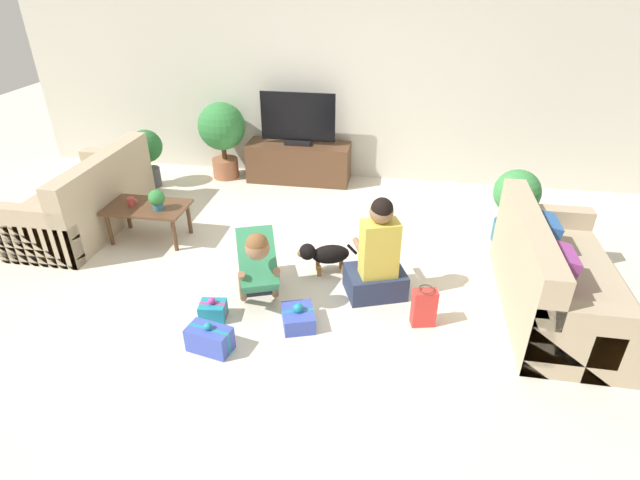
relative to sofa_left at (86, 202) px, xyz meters
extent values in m
plane|color=beige|center=(2.42, -0.57, -0.31)|extent=(16.00, 16.00, 0.00)
cube|color=beige|center=(2.42, 2.06, 0.99)|extent=(8.40, 0.06, 2.60)
cube|color=tan|center=(-0.05, 0.00, -0.08)|extent=(0.86, 1.77, 0.44)
cube|color=tan|center=(0.28, 0.00, 0.35)|extent=(0.20, 1.77, 0.42)
cube|color=tan|center=(-0.05, 0.80, 0.01)|extent=(0.86, 0.16, 0.62)
cube|color=tan|center=(-0.05, -0.80, 0.01)|extent=(0.86, 0.16, 0.62)
cube|color=#288E6B|center=(0.08, 0.00, 0.29)|extent=(0.18, 0.34, 0.32)
cube|color=tan|center=(4.89, -0.77, -0.08)|extent=(0.86, 1.77, 0.44)
cube|color=tan|center=(4.57, -0.77, 0.35)|extent=(0.20, 1.77, 0.42)
cube|color=tan|center=(4.89, -1.57, 0.01)|extent=(0.86, 0.16, 0.62)
cube|color=tan|center=(4.89, 0.03, 0.01)|extent=(0.86, 0.16, 0.62)
cube|color=#9E4293|center=(4.77, -1.05, 0.29)|extent=(0.18, 0.34, 0.32)
cube|color=#3366AD|center=(4.77, -0.50, 0.29)|extent=(0.18, 0.34, 0.32)
cube|color=brown|center=(0.82, -0.15, 0.08)|extent=(0.86, 0.51, 0.03)
cylinder|color=brown|center=(0.45, -0.34, -0.12)|extent=(0.04, 0.04, 0.37)
cylinder|color=brown|center=(1.19, -0.34, -0.12)|extent=(0.04, 0.04, 0.37)
cylinder|color=brown|center=(0.45, 0.05, -0.12)|extent=(0.04, 0.04, 0.37)
cylinder|color=brown|center=(1.19, 0.05, -0.12)|extent=(0.04, 0.04, 0.37)
cube|color=brown|center=(2.09, 1.75, -0.04)|extent=(1.39, 0.47, 0.53)
cube|color=black|center=(2.09, 1.75, 0.25)|extent=(0.35, 0.20, 0.05)
cube|color=black|center=(2.09, 1.75, 0.59)|extent=(0.99, 0.03, 0.64)
cylinder|color=#336B84|center=(4.69, 0.46, -0.19)|extent=(0.35, 0.35, 0.23)
cylinder|color=brown|center=(4.69, 0.46, -0.01)|extent=(0.06, 0.06, 0.14)
sphere|color=#3D8E47|center=(4.69, 0.46, 0.27)|extent=(0.48, 0.48, 0.48)
cylinder|color=#4C4C51|center=(0.15, 1.23, -0.18)|extent=(0.25, 0.25, 0.25)
cylinder|color=brown|center=(0.15, 1.23, 0.01)|extent=(0.05, 0.05, 0.13)
sphere|color=#286B33|center=(0.15, 1.23, 0.25)|extent=(0.42, 0.42, 0.42)
cylinder|color=#A36042|center=(1.04, 1.70, -0.17)|extent=(0.36, 0.36, 0.27)
cylinder|color=brown|center=(1.04, 1.70, 0.06)|extent=(0.06, 0.06, 0.19)
sphere|color=#337F3D|center=(1.04, 1.70, 0.42)|extent=(0.64, 0.64, 0.64)
cube|color=#23232D|center=(2.20, -0.80, -0.17)|extent=(0.43, 0.51, 0.28)
cube|color=#338456|center=(2.31, -1.08, 0.15)|extent=(0.49, 0.62, 0.50)
sphere|color=#8E6647|center=(2.38, -1.27, 0.38)|extent=(0.20, 0.20, 0.20)
sphere|color=brown|center=(2.38, -1.27, 0.41)|extent=(0.18, 0.18, 0.18)
cylinder|color=#8E6647|center=(2.21, -1.23, -0.05)|extent=(0.16, 0.30, 0.45)
cylinder|color=#8E6647|center=(2.48, -1.12, -0.05)|extent=(0.16, 0.30, 0.45)
cube|color=#283351|center=(3.32, -0.76, -0.19)|extent=(0.63, 0.56, 0.24)
cube|color=gold|center=(3.34, -0.82, 0.20)|extent=(0.37, 0.30, 0.53)
sphere|color=#8E6647|center=(3.34, -0.81, 0.55)|extent=(0.21, 0.21, 0.21)
sphere|color=black|center=(3.34, -0.82, 0.59)|extent=(0.19, 0.19, 0.19)
cylinder|color=#8E6647|center=(3.39, -0.59, 0.12)|extent=(0.14, 0.26, 0.06)
cylinder|color=#8E6647|center=(3.15, -0.67, 0.12)|extent=(0.14, 0.26, 0.06)
ellipsoid|color=black|center=(2.86, -0.49, -0.10)|extent=(0.40, 0.28, 0.19)
sphere|color=black|center=(2.65, -0.56, -0.05)|extent=(0.16, 0.16, 0.16)
sphere|color=olive|center=(2.59, -0.58, -0.07)|extent=(0.07, 0.07, 0.07)
cylinder|color=black|center=(3.07, -0.42, -0.06)|extent=(0.11, 0.06, 0.12)
cylinder|color=olive|center=(2.74, -0.47, -0.25)|extent=(0.04, 0.04, 0.11)
cylinder|color=olive|center=(2.77, -0.57, -0.25)|extent=(0.04, 0.04, 0.11)
cylinder|color=olive|center=(2.96, -0.40, -0.25)|extent=(0.04, 0.04, 0.11)
cylinder|color=olive|center=(2.99, -0.50, -0.25)|extent=(0.04, 0.04, 0.11)
cube|color=teal|center=(1.98, -1.38, -0.23)|extent=(0.24, 0.21, 0.16)
cube|color=#CC3389|center=(1.98, -1.38, -0.23)|extent=(0.22, 0.06, 0.16)
sphere|color=#CC3389|center=(1.98, -1.38, -0.13)|extent=(0.06, 0.06, 0.06)
cube|color=#3D51BC|center=(2.72, -1.34, -0.23)|extent=(0.34, 0.38, 0.15)
cube|color=teal|center=(2.72, -1.34, -0.23)|extent=(0.26, 0.11, 0.15)
sphere|color=teal|center=(2.72, -1.34, -0.13)|extent=(0.09, 0.09, 0.09)
cube|color=#3D51BC|center=(2.09, -1.75, -0.20)|extent=(0.38, 0.26, 0.20)
cube|color=teal|center=(2.09, -1.75, -0.20)|extent=(0.35, 0.10, 0.21)
sphere|color=teal|center=(2.09, -1.75, -0.08)|extent=(0.07, 0.07, 0.07)
cube|color=red|center=(3.76, -1.16, -0.14)|extent=(0.22, 0.15, 0.34)
torus|color=#4C3823|center=(3.76, -1.16, 0.05)|extent=(0.15, 0.15, 0.01)
cylinder|color=#B23D38|center=(0.66, -0.16, 0.14)|extent=(0.08, 0.08, 0.09)
torus|color=#B23D38|center=(0.71, -0.16, 0.14)|extent=(0.06, 0.01, 0.06)
cylinder|color=#336B84|center=(0.98, -0.21, 0.13)|extent=(0.11, 0.11, 0.07)
sphere|color=#337F3D|center=(0.98, -0.21, 0.23)|extent=(0.17, 0.17, 0.17)
camera|label=1|loc=(3.45, -4.59, 2.41)|focal=28.00mm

